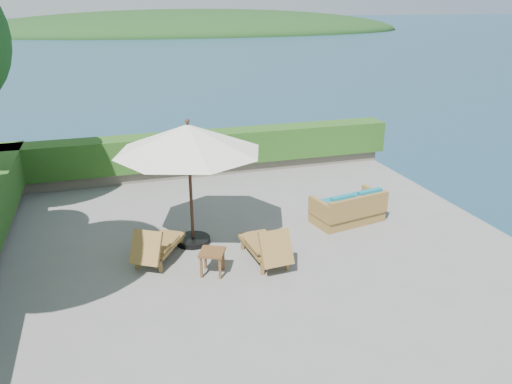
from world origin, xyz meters
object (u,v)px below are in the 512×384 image
object	(u,v)px
side_table	(212,255)
lounge_left	(157,245)
wicker_loveseat	(349,210)
patio_umbrella	(188,140)
lounge_right	(267,246)

from	to	relation	value
side_table	lounge_left	bearing A→B (deg)	139.43
wicker_loveseat	side_table	bearing A→B (deg)	-169.62
patio_umbrella	lounge_left	distance (m)	2.32
patio_umbrella	lounge_left	xyz separation A→B (m)	(-0.88, -0.63, -2.06)
wicker_loveseat	lounge_right	bearing A→B (deg)	-163.36
lounge_right	lounge_left	bearing A→B (deg)	156.93
patio_umbrella	wicker_loveseat	distance (m)	4.43
patio_umbrella	lounge_right	xyz separation A→B (m)	(1.31, -1.37, -2.04)
lounge_right	side_table	xyz separation A→B (m)	(-1.18, -0.12, 0.04)
lounge_right	wicker_loveseat	bearing A→B (deg)	23.23
patio_umbrella	lounge_right	bearing A→B (deg)	-46.14
lounge_left	lounge_right	xyz separation A→B (m)	(2.19, -0.74, 0.02)
side_table	wicker_loveseat	distance (m)	4.06
lounge_right	wicker_loveseat	size ratio (longest dim) A/B	0.85
patio_umbrella	wicker_loveseat	world-z (taller)	patio_umbrella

